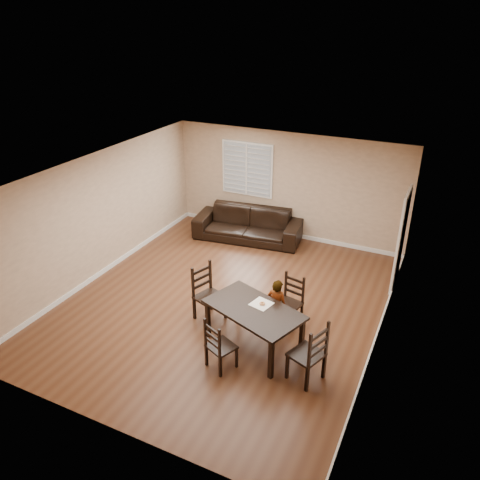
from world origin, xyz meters
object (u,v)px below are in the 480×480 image
at_px(sofa, 248,224).
at_px(child, 277,306).
at_px(chair_right, 313,357).
at_px(chair_far, 216,348).
at_px(donut, 262,303).
at_px(chair_left, 205,293).
at_px(chair_near, 292,300).
at_px(dining_table, 254,313).

bearing_deg(sofa, child, -65.45).
bearing_deg(chair_right, chair_far, -54.91).
xyz_separation_m(chair_right, donut, (-1.11, 0.60, 0.30)).
distance_m(chair_right, sofa, 5.28).
height_order(chair_right, child, chair_right).
bearing_deg(chair_left, chair_near, -50.18).
height_order(dining_table, sofa, sofa).
xyz_separation_m(child, donut, (-0.12, -0.40, 0.27)).
height_order(chair_far, sofa, chair_far).
bearing_deg(chair_near, donut, -95.30).
relative_size(dining_table, sofa, 0.70).
height_order(dining_table, chair_right, chair_right).
xyz_separation_m(chair_right, sofa, (-3.07, 4.29, -0.10)).
distance_m(dining_table, chair_far, 0.91).
bearing_deg(chair_right, sofa, -123.69).
xyz_separation_m(dining_table, child, (0.20, 0.57, -0.16)).
height_order(chair_far, donut, chair_far).
relative_size(chair_right, sofa, 0.41).
height_order(chair_left, donut, chair_left).
bearing_deg(chair_left, chair_right, -90.07).
distance_m(chair_far, chair_right, 1.55).
distance_m(dining_table, chair_near, 1.08).
distance_m(chair_far, sofa, 4.93).
bearing_deg(donut, child, 73.12).
xyz_separation_m(chair_far, sofa, (-1.57, 4.67, -0.03)).
xyz_separation_m(donut, sofa, (-1.95, 3.69, -0.41)).
distance_m(chair_far, child, 1.47).
bearing_deg(dining_table, child, 90.00).
xyz_separation_m(chair_near, sofa, (-2.21, 2.87, -0.05)).
bearing_deg(donut, dining_table, -116.08).
xyz_separation_m(dining_table, chair_left, (-1.20, 0.43, -0.19)).
relative_size(chair_far, donut, 9.18).
bearing_deg(sofa, donut, -69.76).
bearing_deg(donut, chair_left, 168.46).
bearing_deg(child, donut, 81.26).
xyz_separation_m(chair_far, chair_left, (-0.90, 1.25, 0.08)).
distance_m(chair_far, chair_left, 1.54).
relative_size(chair_near, sofa, 0.36).
distance_m(dining_table, sofa, 4.30).
xyz_separation_m(dining_table, chair_far, (-0.30, -0.82, -0.27)).
bearing_deg(chair_far, chair_right, -141.81).
bearing_deg(dining_table, chair_left, -180.00).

